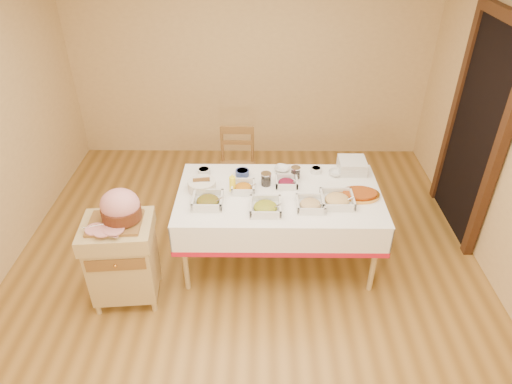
% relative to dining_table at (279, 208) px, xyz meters
% --- Properties ---
extents(room_shell, '(5.00, 5.00, 5.00)m').
position_rel_dining_table_xyz_m(room_shell, '(-0.30, -0.30, 0.70)').
color(room_shell, olive).
rests_on(room_shell, ground).
extents(doorway, '(0.09, 1.10, 2.20)m').
position_rel_dining_table_xyz_m(doorway, '(1.90, 0.60, 0.51)').
color(doorway, black).
rests_on(doorway, ground).
extents(dining_table, '(1.82, 1.02, 0.76)m').
position_rel_dining_table_xyz_m(dining_table, '(0.00, 0.00, 0.00)').
color(dining_table, tan).
rests_on(dining_table, ground).
extents(butcher_cart, '(0.60, 0.52, 0.80)m').
position_rel_dining_table_xyz_m(butcher_cart, '(-1.32, -0.52, -0.15)').
color(butcher_cart, tan).
rests_on(butcher_cart, ground).
extents(dining_chair, '(0.40, 0.39, 0.88)m').
position_rel_dining_table_xyz_m(dining_chair, '(-0.43, 0.99, -0.15)').
color(dining_chair, brown).
rests_on(dining_chair, ground).
extents(ham_on_board, '(0.44, 0.42, 0.29)m').
position_rel_dining_table_xyz_m(ham_on_board, '(-1.28, -0.48, 0.32)').
color(ham_on_board, brown).
rests_on(ham_on_board, butcher_cart).
extents(serving_dish_a, '(0.26, 0.26, 0.11)m').
position_rel_dining_table_xyz_m(serving_dish_a, '(-0.62, -0.18, 0.20)').
color(serving_dish_a, silver).
rests_on(serving_dish_a, dining_table).
extents(serving_dish_b, '(0.26, 0.26, 0.11)m').
position_rel_dining_table_xyz_m(serving_dish_b, '(-0.13, -0.27, 0.20)').
color(serving_dish_b, silver).
rests_on(serving_dish_b, dining_table).
extents(serving_dish_c, '(0.24, 0.24, 0.10)m').
position_rel_dining_table_xyz_m(serving_dish_c, '(0.26, -0.22, 0.19)').
color(serving_dish_c, silver).
rests_on(serving_dish_c, dining_table).
extents(serving_dish_d, '(0.28, 0.28, 0.11)m').
position_rel_dining_table_xyz_m(serving_dish_d, '(0.49, -0.15, 0.20)').
color(serving_dish_d, silver).
rests_on(serving_dish_d, dining_table).
extents(serving_dish_e, '(0.22, 0.21, 0.10)m').
position_rel_dining_table_xyz_m(serving_dish_e, '(-0.32, 0.04, 0.19)').
color(serving_dish_e, silver).
rests_on(serving_dish_e, dining_table).
extents(serving_dish_f, '(0.21, 0.20, 0.10)m').
position_rel_dining_table_xyz_m(serving_dish_f, '(0.07, 0.13, 0.19)').
color(serving_dish_f, silver).
rests_on(serving_dish_f, dining_table).
extents(small_bowl_left, '(0.12, 0.12, 0.06)m').
position_rel_dining_table_xyz_m(small_bowl_left, '(-0.70, 0.32, 0.19)').
color(small_bowl_left, silver).
rests_on(small_bowl_left, dining_table).
extents(small_bowl_mid, '(0.13, 0.13, 0.06)m').
position_rel_dining_table_xyz_m(small_bowl_mid, '(-0.34, 0.30, 0.19)').
color(small_bowl_mid, navy).
rests_on(small_bowl_mid, dining_table).
extents(small_bowl_right, '(0.10, 0.10, 0.05)m').
position_rel_dining_table_xyz_m(small_bowl_right, '(0.36, 0.36, 0.19)').
color(small_bowl_right, silver).
rests_on(small_bowl_right, dining_table).
extents(bowl_white_imported, '(0.19, 0.19, 0.04)m').
position_rel_dining_table_xyz_m(bowl_white_imported, '(0.04, 0.39, 0.18)').
color(bowl_white_imported, silver).
rests_on(bowl_white_imported, dining_table).
extents(bowl_small_imported, '(0.18, 0.18, 0.04)m').
position_rel_dining_table_xyz_m(bowl_small_imported, '(0.55, 0.31, 0.18)').
color(bowl_small_imported, silver).
rests_on(bowl_small_imported, dining_table).
extents(preserve_jar_left, '(0.10, 0.10, 0.12)m').
position_rel_dining_table_xyz_m(preserve_jar_left, '(-0.12, 0.13, 0.22)').
color(preserve_jar_left, silver).
rests_on(preserve_jar_left, dining_table).
extents(preserve_jar_right, '(0.09, 0.09, 0.12)m').
position_rel_dining_table_xyz_m(preserve_jar_right, '(0.16, 0.25, 0.21)').
color(preserve_jar_right, silver).
rests_on(preserve_jar_right, dining_table).
extents(mustard_bottle, '(0.06, 0.06, 0.18)m').
position_rel_dining_table_xyz_m(mustard_bottle, '(-0.42, 0.03, 0.24)').
color(mustard_bottle, yellow).
rests_on(mustard_bottle, dining_table).
extents(bread_basket, '(0.25, 0.25, 0.11)m').
position_rel_dining_table_xyz_m(bread_basket, '(-0.69, 0.05, 0.21)').
color(bread_basket, silver).
rests_on(bread_basket, dining_table).
extents(plate_stack, '(0.25, 0.25, 0.12)m').
position_rel_dining_table_xyz_m(plate_stack, '(0.71, 0.38, 0.22)').
color(plate_stack, silver).
rests_on(plate_stack, dining_table).
extents(brass_platter, '(0.35, 0.25, 0.05)m').
position_rel_dining_table_xyz_m(brass_platter, '(0.71, -0.05, 0.18)').
color(brass_platter, gold).
rests_on(brass_platter, dining_table).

